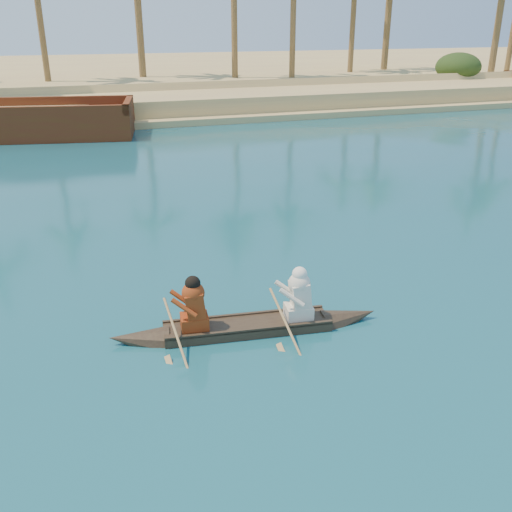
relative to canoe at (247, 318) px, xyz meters
name	(u,v)px	position (x,y,z in m)	size (l,w,h in m)	color
ground	(304,312)	(1.33, 0.36, -0.27)	(160.00, 160.00, 0.00)	#0B3448
sandy_embankment	(101,78)	(1.33, 47.25, 0.26)	(150.00, 51.00, 1.50)	tan
shrub_cluster	(119,88)	(1.33, 31.86, 0.93)	(100.00, 6.00, 2.40)	#1C3412
canoe	(247,318)	(0.00, 0.00, 0.00)	(5.18, 1.32, 1.42)	#3B2F20
barge_mid	(8,123)	(-5.26, 22.36, 0.44)	(12.75, 6.26, 2.04)	#5B2113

